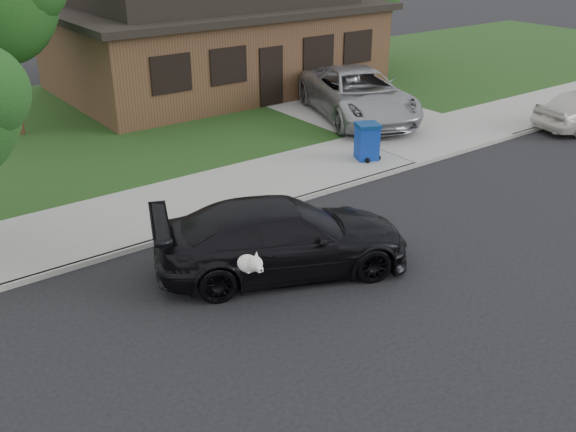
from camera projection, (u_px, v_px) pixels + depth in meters
ground at (414, 249)px, 13.73m from camera, size 120.00×120.00×0.00m
sidewalk at (278, 178)px, 17.35m from camera, size 60.00×3.00×0.12m
curb at (312, 195)px, 16.25m from camera, size 60.00×0.12×0.12m
lawn at (149, 113)px, 23.19m from camera, size 60.00×13.00×0.13m
driveway at (330, 104)px, 24.23m from camera, size 4.50×13.00×0.14m
sedan at (283, 237)px, 12.62m from camera, size 5.45×3.82×1.46m
minivan at (358, 94)px, 22.03m from camera, size 4.67×6.55×1.66m
recycling_bin at (367, 141)px, 18.35m from camera, size 0.83×0.83×1.06m
house at (214, 36)px, 25.93m from camera, size 12.60×8.60×4.65m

